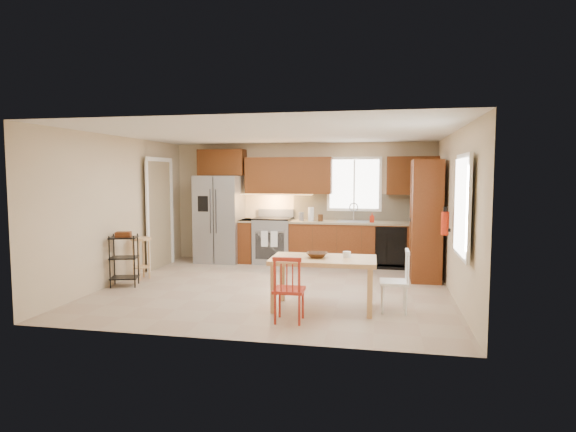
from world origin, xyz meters
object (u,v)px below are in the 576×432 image
(range_stove, at_px, (273,241))
(soap_bottle, at_px, (372,218))
(pantry, at_px, (426,220))
(chair_white, at_px, (394,281))
(chair_red, at_px, (289,289))
(table_bowl, at_px, (317,258))
(utility_cart, at_px, (124,260))
(dining_table, at_px, (323,284))
(bar_stool, at_px, (141,258))
(fire_extinguisher, at_px, (445,223))
(refrigerator, at_px, (220,219))
(table_jar, at_px, (347,256))

(range_stove, distance_m, soap_bottle, 2.10)
(pantry, height_order, chair_white, pantry)
(pantry, xyz_separation_m, chair_red, (-1.88, -2.89, -0.63))
(table_bowl, bearing_deg, utility_cart, 167.98)
(chair_white, bearing_deg, dining_table, 91.73)
(dining_table, bearing_deg, table_bowl, 178.72)
(utility_cart, bearing_deg, chair_red, -41.14)
(pantry, height_order, chair_red, pantry)
(pantry, relative_size, table_bowl, 7.26)
(bar_stool, bearing_deg, chair_red, -36.29)
(table_bowl, bearing_deg, range_stove, 112.92)
(pantry, bearing_deg, bar_stool, -168.96)
(range_stove, distance_m, table_bowl, 3.51)
(soap_bottle, relative_size, dining_table, 0.13)
(range_stove, relative_size, chair_white, 1.10)
(chair_red, height_order, utility_cart, utility_cart)
(soap_bottle, distance_m, fire_extinguisher, 2.27)
(table_bowl, bearing_deg, chair_red, -111.85)
(dining_table, bearing_deg, chair_white, 1.73)
(range_stove, bearing_deg, dining_table, -65.75)
(dining_table, height_order, table_bowl, table_bowl)
(dining_table, height_order, chair_white, chair_white)
(table_bowl, bearing_deg, bar_stool, 158.89)
(range_stove, distance_m, chair_red, 4.03)
(range_stove, distance_m, utility_cart, 3.19)
(fire_extinguisher, distance_m, table_bowl, 2.21)
(chair_white, bearing_deg, refrigerator, 47.46)
(soap_bottle, bearing_deg, fire_extinguisher, -59.47)
(refrigerator, xyz_separation_m, pantry, (4.13, -0.93, 0.14))
(fire_extinguisher, bearing_deg, table_bowl, -146.72)
(chair_red, bearing_deg, table_jar, 46.85)
(chair_white, height_order, bar_stool, chair_white)
(dining_table, height_order, bar_stool, bar_stool)
(pantry, relative_size, dining_table, 1.47)
(chair_red, distance_m, bar_stool, 3.61)
(refrigerator, relative_size, table_bowl, 6.29)
(refrigerator, height_order, table_jar, refrigerator)
(refrigerator, xyz_separation_m, table_jar, (2.92, -3.08, -0.18))
(range_stove, relative_size, table_jar, 8.24)
(refrigerator, distance_m, table_jar, 4.24)
(fire_extinguisher, xyz_separation_m, table_jar, (-1.41, -1.10, -0.37))
(soap_bottle, bearing_deg, chair_white, -83.11)
(refrigerator, distance_m, bar_stool, 2.12)
(refrigerator, bearing_deg, chair_white, -41.25)
(range_stove, relative_size, fire_extinguisher, 2.56)
(pantry, relative_size, fire_extinguisher, 5.83)
(table_jar, bearing_deg, chair_red, -131.87)
(refrigerator, bearing_deg, chair_red, -59.44)
(table_bowl, height_order, bar_stool, table_bowl)
(chair_white, relative_size, bar_stool, 1.14)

